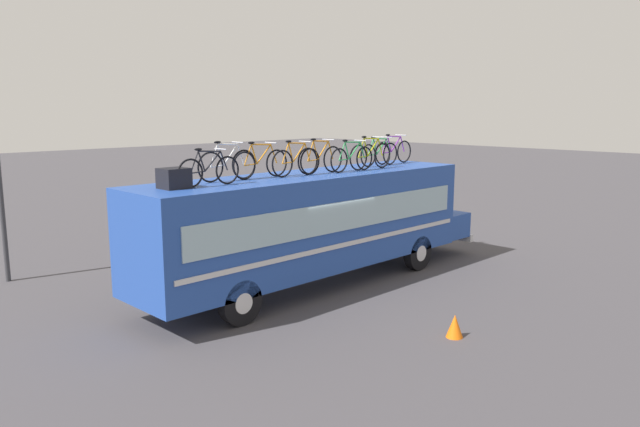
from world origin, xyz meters
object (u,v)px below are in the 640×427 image
object	(u,v)px
rooftop_bicycle_6	(352,158)
rooftop_bicycle_3	(261,163)
bus	(316,221)
rooftop_bicycle_1	(209,170)
rooftop_bicycle_5	(320,159)
luggage_bag_1	(174,178)
rooftop_bicycle_2	(227,164)
rooftop_bicycle_9	(393,151)
rooftop_bicycle_8	(379,153)
traffic_cone	(455,326)
rooftop_bicycle_4	(296,161)
rooftop_bicycle_7	(370,155)

from	to	relation	value
rooftop_bicycle_6	rooftop_bicycle_3	bearing A→B (deg)	169.57
bus	rooftop_bicycle_1	world-z (taller)	rooftop_bicycle_1
rooftop_bicycle_5	luggage_bag_1	bearing A→B (deg)	178.99
rooftop_bicycle_2	rooftop_bicycle_9	world-z (taller)	rooftop_bicycle_2
luggage_bag_1	rooftop_bicycle_8	xyz separation A→B (m)	(7.31, 0.21, 0.16)
traffic_cone	rooftop_bicycle_3	bearing A→B (deg)	102.56
rooftop_bicycle_6	rooftop_bicycle_5	bearing A→B (deg)	165.95
rooftop_bicycle_2	rooftop_bicycle_9	bearing A→B (deg)	0.42
rooftop_bicycle_2	rooftop_bicycle_6	bearing A→B (deg)	-9.79
rooftop_bicycle_4	rooftop_bicycle_6	size ratio (longest dim) A/B	0.97
rooftop_bicycle_6	rooftop_bicycle_2	bearing A→B (deg)	170.21
rooftop_bicycle_9	rooftop_bicycle_5	bearing A→B (deg)	-173.11
luggage_bag_1	rooftop_bicycle_7	xyz separation A→B (m)	(6.31, -0.28, 0.18)
bus	rooftop_bicycle_1	xyz separation A→B (m)	(-3.61, -0.22, 1.69)
rooftop_bicycle_1	rooftop_bicycle_8	size ratio (longest dim) A/B	0.96
rooftop_bicycle_2	rooftop_bicycle_1	bearing A→B (deg)	-149.04
rooftop_bicycle_1	rooftop_bicycle_3	bearing A→B (deg)	12.75
rooftop_bicycle_6	rooftop_bicycle_8	xyz separation A→B (m)	(1.84, 0.54, 0.01)
rooftop_bicycle_2	rooftop_bicycle_8	size ratio (longest dim) A/B	1.00
luggage_bag_1	rooftop_bicycle_5	xyz separation A→B (m)	(4.47, -0.08, 0.17)
rooftop_bicycle_5	rooftop_bicycle_7	bearing A→B (deg)	-6.31
rooftop_bicycle_1	rooftop_bicycle_6	size ratio (longest dim) A/B	0.96
rooftop_bicycle_2	traffic_cone	xyz separation A→B (m)	(2.07, -5.23, -3.28)
rooftop_bicycle_5	rooftop_bicycle_9	xyz separation A→B (m)	(3.74, 0.45, -0.00)
rooftop_bicycle_1	rooftop_bicycle_4	xyz separation A→B (m)	(2.81, 0.14, 0.02)
bus	rooftop_bicycle_7	distance (m)	2.60
rooftop_bicycle_1	rooftop_bicycle_2	xyz separation A→B (m)	(0.91, 0.54, 0.04)
rooftop_bicycle_6	traffic_cone	size ratio (longest dim) A/B	3.40
rooftop_bicycle_3	traffic_cone	size ratio (longest dim) A/B	3.44
rooftop_bicycle_1	rooftop_bicycle_8	xyz separation A→B (m)	(6.53, 0.43, 0.01)
luggage_bag_1	rooftop_bicycle_5	size ratio (longest dim) A/B	0.36
luggage_bag_1	traffic_cone	xyz separation A→B (m)	(3.75, -4.90, -3.10)
bus	rooftop_bicycle_3	bearing A→B (deg)	173.71
traffic_cone	rooftop_bicycle_6	bearing A→B (deg)	69.51
rooftop_bicycle_1	rooftop_bicycle_4	world-z (taller)	rooftop_bicycle_4
bus	rooftop_bicycle_8	distance (m)	3.39
rooftop_bicycle_4	traffic_cone	world-z (taller)	rooftop_bicycle_4
rooftop_bicycle_2	rooftop_bicycle_8	xyz separation A→B (m)	(5.62, -0.11, -0.02)
rooftop_bicycle_1	rooftop_bicycle_3	xyz separation A→B (m)	(1.84, 0.42, 0.02)
bus	rooftop_bicycle_1	size ratio (longest dim) A/B	7.11
rooftop_bicycle_5	traffic_cone	size ratio (longest dim) A/B	3.29
rooftop_bicycle_9	traffic_cone	xyz separation A→B (m)	(-4.45, -5.27, -3.27)
rooftop_bicycle_4	rooftop_bicycle_8	size ratio (longest dim) A/B	0.97
rooftop_bicycle_4	rooftop_bicycle_5	world-z (taller)	rooftop_bicycle_5
rooftop_bicycle_1	rooftop_bicycle_4	bearing A→B (deg)	2.90
rooftop_bicycle_2	rooftop_bicycle_3	distance (m)	0.94
rooftop_bicycle_1	rooftop_bicycle_5	world-z (taller)	rooftop_bicycle_5
rooftop_bicycle_3	rooftop_bicycle_7	xyz separation A→B (m)	(3.69, -0.48, 0.01)
rooftop_bicycle_7	rooftop_bicycle_9	bearing A→B (deg)	19.07
rooftop_bicycle_5	rooftop_bicycle_9	bearing A→B (deg)	6.89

